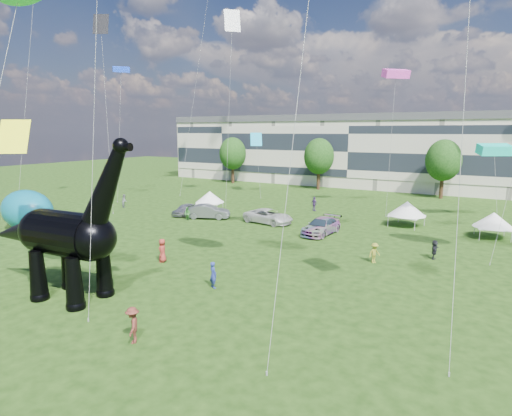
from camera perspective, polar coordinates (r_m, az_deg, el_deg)
The scene contains 15 objects.
ground at distance 25.60m, azimuth -13.81°, elevation -13.44°, with size 220.00×220.00×0.00m, color #16330C.
terrace_row at distance 82.39m, azimuth 13.41°, elevation 7.10°, with size 78.00×11.00×12.00m, color beige.
tree_far_left at distance 83.83m, azimuth -3.14°, elevation 7.61°, with size 5.20×5.20×9.44m.
tree_mid_left at distance 75.29m, azimuth 8.40°, elevation 7.22°, with size 5.20×5.20×9.44m.
tree_mid_right at distance 70.13m, azimuth 23.76°, elevation 6.25°, with size 5.20×5.20×9.44m.
dinosaur_sculpture at distance 28.62m, azimuth -24.44°, elevation -3.43°, with size 12.48×3.65×10.18m.
car_silver at distance 52.70m, azimuth -9.38°, elevation -0.20°, with size 1.69×4.19×1.43m, color #B1B1B6.
car_grey at distance 50.33m, azimuth -6.43°, elevation -0.48°, with size 1.76×5.04×1.66m, color slate.
car_white at distance 47.48m, azimuth 1.66°, elevation -1.12°, with size 2.63×5.71×1.59m, color silver.
car_dark at distance 42.98m, azimuth 8.70°, elevation -2.41°, with size 2.29×5.62×1.63m, color #595960.
gazebo_near at distance 48.58m, azimuth 19.50°, elevation -0.10°, with size 4.49×4.49×2.73m.
gazebo_far at distance 46.65m, azimuth 29.10°, elevation -1.41°, with size 4.35×4.35×2.51m.
gazebo_left at distance 55.01m, azimuth -6.19°, elevation 1.46°, with size 4.65×4.65×2.55m.
inflatable_teal at distance 49.80m, azimuth -28.21°, elevation -0.27°, with size 6.73×4.21×4.21m, color #0B6A86.
visitors at distance 38.17m, azimuth 0.11°, elevation -3.83°, with size 49.46×38.03×1.87m.
Camera 1 is at (16.75, -16.47, 10.17)m, focal length 30.00 mm.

